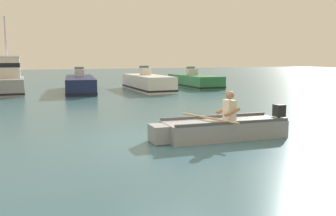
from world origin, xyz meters
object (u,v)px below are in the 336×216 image
(rowboat_with_person, at_px, (221,128))
(moored_boat_grey, at_px, (8,80))
(moored_boat_white, at_px, (148,83))
(moored_boat_green, at_px, (195,81))
(moored_boat_navy, at_px, (80,84))

(rowboat_with_person, xyz_separation_m, moored_boat_grey, (-4.77, 15.01, 0.54))
(moored_boat_grey, distance_m, moored_boat_white, 8.10)
(moored_boat_grey, bearing_deg, moored_boat_green, -0.63)
(moored_boat_grey, height_order, moored_boat_green, moored_boat_grey)
(rowboat_with_person, distance_m, moored_boat_green, 16.50)
(rowboat_with_person, relative_size, moored_boat_grey, 0.81)
(moored_boat_grey, xyz_separation_m, moored_boat_green, (11.91, -0.13, -0.39))
(moored_boat_grey, bearing_deg, rowboat_with_person, -72.38)
(moored_boat_grey, relative_size, moored_boat_navy, 0.66)
(rowboat_with_person, relative_size, moored_boat_navy, 0.54)
(moored_boat_grey, bearing_deg, moored_boat_navy, -4.34)
(rowboat_with_person, height_order, moored_boat_navy, moored_boat_navy)
(rowboat_with_person, bearing_deg, moored_boat_navy, 93.06)
(rowboat_with_person, bearing_deg, moored_boat_green, 64.35)
(rowboat_with_person, relative_size, moored_boat_white, 0.65)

